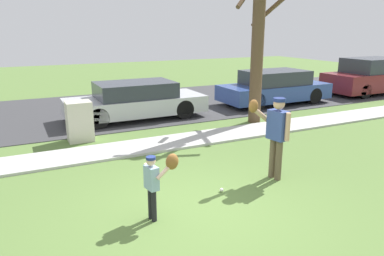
{
  "coord_description": "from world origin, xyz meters",
  "views": [
    {
      "loc": [
        -2.55,
        -4.95,
        2.97
      ],
      "look_at": [
        0.6,
        1.48,
        1.0
      ],
      "focal_mm": 34.06,
      "sensor_mm": 36.0,
      "label": 1
    }
  ],
  "objects_px": {
    "parked_sedan_silver": "(136,101)",
    "parked_wagon_blue": "(274,88)",
    "parked_suv_maroon": "(372,77)",
    "utility_cabinet": "(79,121)",
    "baseball": "(222,190)",
    "person_adult": "(275,129)",
    "street_tree_near": "(258,32)",
    "person_child": "(156,178)"
  },
  "relations": [
    {
      "from": "parked_wagon_blue",
      "to": "parked_suv_maroon",
      "type": "bearing_deg",
      "value": 179.23
    },
    {
      "from": "parked_wagon_blue",
      "to": "person_adult",
      "type": "bearing_deg",
      "value": 51.5
    },
    {
      "from": "person_adult",
      "to": "baseball",
      "type": "bearing_deg",
      "value": -5.47
    },
    {
      "from": "baseball",
      "to": "parked_wagon_blue",
      "type": "bearing_deg",
      "value": 45.38
    },
    {
      "from": "person_adult",
      "to": "person_child",
      "type": "xyz_separation_m",
      "value": [
        -2.7,
        -0.51,
        -0.32
      ]
    },
    {
      "from": "person_child",
      "to": "baseball",
      "type": "height_order",
      "value": "person_child"
    },
    {
      "from": "person_child",
      "to": "baseball",
      "type": "xyz_separation_m",
      "value": [
        1.44,
        0.42,
        -0.68
      ]
    },
    {
      "from": "person_child",
      "to": "utility_cabinet",
      "type": "bearing_deg",
      "value": 84.58
    },
    {
      "from": "parked_wagon_blue",
      "to": "parked_suv_maroon",
      "type": "xyz_separation_m",
      "value": [
        5.61,
        -0.08,
        0.13
      ]
    },
    {
      "from": "person_adult",
      "to": "street_tree_near",
      "type": "distance_m",
      "value": 5.0
    },
    {
      "from": "person_adult",
      "to": "person_child",
      "type": "bearing_deg",
      "value": 1.09
    },
    {
      "from": "baseball",
      "to": "utility_cabinet",
      "type": "distance_m",
      "value": 4.86
    },
    {
      "from": "person_child",
      "to": "parked_sedan_silver",
      "type": "relative_size",
      "value": 0.24
    },
    {
      "from": "person_adult",
      "to": "utility_cabinet",
      "type": "xyz_separation_m",
      "value": [
        -3.06,
        4.4,
        -0.5
      ]
    },
    {
      "from": "baseball",
      "to": "parked_wagon_blue",
      "type": "distance_m",
      "value": 8.74
    },
    {
      "from": "person_child",
      "to": "street_tree_near",
      "type": "xyz_separation_m",
      "value": [
        5.1,
        4.5,
        2.14
      ]
    },
    {
      "from": "street_tree_near",
      "to": "parked_sedan_silver",
      "type": "relative_size",
      "value": 1.17
    },
    {
      "from": "utility_cabinet",
      "to": "parked_sedan_silver",
      "type": "distance_m",
      "value": 2.75
    },
    {
      "from": "parked_sedan_silver",
      "to": "parked_suv_maroon",
      "type": "relative_size",
      "value": 0.98
    },
    {
      "from": "person_adult",
      "to": "street_tree_near",
      "type": "relative_size",
      "value": 0.31
    },
    {
      "from": "parked_sedan_silver",
      "to": "parked_wagon_blue",
      "type": "distance_m",
      "value": 5.8
    },
    {
      "from": "person_adult",
      "to": "person_child",
      "type": "height_order",
      "value": "person_adult"
    },
    {
      "from": "person_child",
      "to": "parked_suv_maroon",
      "type": "bearing_deg",
      "value": 16.84
    },
    {
      "from": "baseball",
      "to": "street_tree_near",
      "type": "bearing_deg",
      "value": 48.14
    },
    {
      "from": "utility_cabinet",
      "to": "street_tree_near",
      "type": "bearing_deg",
      "value": -4.26
    },
    {
      "from": "baseball",
      "to": "parked_wagon_blue",
      "type": "xyz_separation_m",
      "value": [
        6.12,
        6.21,
        0.62
      ]
    },
    {
      "from": "parked_wagon_blue",
      "to": "utility_cabinet",
      "type": "bearing_deg",
      "value": 12.24
    },
    {
      "from": "baseball",
      "to": "street_tree_near",
      "type": "relative_size",
      "value": 0.01
    },
    {
      "from": "person_adult",
      "to": "parked_suv_maroon",
      "type": "distance_m",
      "value": 12.09
    },
    {
      "from": "parked_sedan_silver",
      "to": "person_child",
      "type": "bearing_deg",
      "value": 75.08
    },
    {
      "from": "baseball",
      "to": "person_adult",
      "type": "bearing_deg",
      "value": 4.13
    },
    {
      "from": "street_tree_near",
      "to": "parked_wagon_blue",
      "type": "distance_m",
      "value": 3.93
    },
    {
      "from": "baseball",
      "to": "parked_suv_maroon",
      "type": "bearing_deg",
      "value": 27.59
    },
    {
      "from": "utility_cabinet",
      "to": "parked_wagon_blue",
      "type": "height_order",
      "value": "parked_wagon_blue"
    },
    {
      "from": "utility_cabinet",
      "to": "parked_sedan_silver",
      "type": "xyz_separation_m",
      "value": [
        2.13,
        1.74,
        0.08
      ]
    },
    {
      "from": "utility_cabinet",
      "to": "parked_suv_maroon",
      "type": "height_order",
      "value": "parked_suv_maroon"
    },
    {
      "from": "person_child",
      "to": "parked_wagon_blue",
      "type": "xyz_separation_m",
      "value": [
        7.57,
        6.62,
        -0.06
      ]
    },
    {
      "from": "utility_cabinet",
      "to": "person_child",
      "type": "bearing_deg",
      "value": -85.83
    },
    {
      "from": "utility_cabinet",
      "to": "street_tree_near",
      "type": "xyz_separation_m",
      "value": [
        5.46,
        -0.41,
        2.32
      ]
    },
    {
      "from": "person_adult",
      "to": "street_tree_near",
      "type": "height_order",
      "value": "street_tree_near"
    },
    {
      "from": "parked_wagon_blue",
      "to": "parked_sedan_silver",
      "type": "bearing_deg",
      "value": -0.19
    },
    {
      "from": "person_adult",
      "to": "parked_wagon_blue",
      "type": "distance_m",
      "value": 7.82
    }
  ]
}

